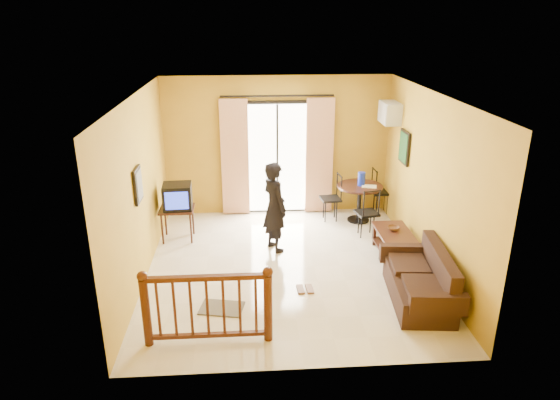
{
  "coord_description": "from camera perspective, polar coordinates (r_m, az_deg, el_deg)",
  "views": [
    {
      "loc": [
        -0.63,
        -7.24,
        3.91
      ],
      "look_at": [
        -0.1,
        0.2,
        1.11
      ],
      "focal_mm": 32.0,
      "sensor_mm": 36.0,
      "label": 1
    }
  ],
  "objects": [
    {
      "name": "television",
      "position": [
        9.1,
        -11.63,
        0.41
      ],
      "size": [
        0.52,
        0.49,
        0.45
      ],
      "rotation": [
        0.0,
        0.0,
        0.05
      ],
      "color": "black",
      "rests_on": "tv_table"
    },
    {
      "name": "room_shell",
      "position": [
        7.59,
        0.88,
        3.69
      ],
      "size": [
        5.0,
        5.0,
        5.0
      ],
      "color": "white",
      "rests_on": "ground"
    },
    {
      "name": "picture_left",
      "position": [
        7.59,
        -15.91,
        1.67
      ],
      "size": [
        0.05,
        0.42,
        0.52
      ],
      "color": "black",
      "rests_on": "room_shell"
    },
    {
      "name": "bowl",
      "position": [
        8.72,
        12.85,
        -3.18
      ],
      "size": [
        0.21,
        0.21,
        0.06
      ],
      "primitive_type": "imported",
      "rotation": [
        0.0,
        0.0,
        0.06
      ],
      "color": "brown",
      "rests_on": "coffee_table"
    },
    {
      "name": "dining_chairs",
      "position": [
        10.08,
        8.95,
        -2.49
      ],
      "size": [
        1.54,
        1.55,
        0.95
      ],
      "color": "black",
      "rests_on": "ground"
    },
    {
      "name": "stair_balustrade",
      "position": [
        6.32,
        -8.33,
        -11.61
      ],
      "size": [
        1.63,
        0.13,
        1.04
      ],
      "color": "#471E0F",
      "rests_on": "ground"
    },
    {
      "name": "air_conditioner",
      "position": [
        9.74,
        12.42,
        9.71
      ],
      "size": [
        0.31,
        0.6,
        0.4
      ],
      "color": "silver",
      "rests_on": "room_shell"
    },
    {
      "name": "serving_tray",
      "position": [
        9.84,
        10.16,
        1.54
      ],
      "size": [
        0.32,
        0.25,
        0.02
      ],
      "primitive_type": "cube",
      "rotation": [
        0.0,
        0.0,
        -0.26
      ],
      "color": "white",
      "rests_on": "dining_table"
    },
    {
      "name": "coffee_table",
      "position": [
        8.71,
        12.92,
        -4.47
      ],
      "size": [
        0.56,
        1.0,
        0.44
      ],
      "color": "black",
      "rests_on": "ground"
    },
    {
      "name": "balcony_door",
      "position": [
        10.07,
        -0.31,
        4.89
      ],
      "size": [
        2.25,
        0.14,
        2.46
      ],
      "color": "black",
      "rests_on": "ground"
    },
    {
      "name": "sofa",
      "position": [
        7.52,
        15.94,
        -9.05
      ],
      "size": [
        0.9,
        1.69,
        0.77
      ],
      "rotation": [
        0.0,
        0.0,
        -0.1
      ],
      "color": "black",
      "rests_on": "ground"
    },
    {
      "name": "standing_person",
      "position": [
        8.54,
        -0.63,
        -0.79
      ],
      "size": [
        0.61,
        0.69,
        1.59
      ],
      "primitive_type": "imported",
      "rotation": [
        0.0,
        0.0,
        2.05
      ],
      "color": "black",
      "rests_on": "ground"
    },
    {
      "name": "dining_table",
      "position": [
        9.95,
        9.09,
        0.81
      ],
      "size": [
        0.89,
        0.89,
        0.74
      ],
      "color": "black",
      "rests_on": "ground"
    },
    {
      "name": "botanical_print",
      "position": [
        9.28,
        14.01,
        5.88
      ],
      "size": [
        0.05,
        0.5,
        0.6
      ],
      "color": "black",
      "rests_on": "room_shell"
    },
    {
      "name": "sandals",
      "position": [
        7.63,
        2.88,
        -10.14
      ],
      "size": [
        0.25,
        0.25,
        0.03
      ],
      "color": "brown",
      "rests_on": "ground"
    },
    {
      "name": "water_jug",
      "position": [
        9.86,
        9.3,
        2.4
      ],
      "size": [
        0.14,
        0.14,
        0.27
      ],
      "primitive_type": "cylinder",
      "color": "#1429C3",
      "rests_on": "dining_table"
    },
    {
      "name": "tv_table",
      "position": [
        9.22,
        -11.68,
        -1.36
      ],
      "size": [
        0.61,
        0.51,
        0.61
      ],
      "color": "black",
      "rests_on": "ground"
    },
    {
      "name": "ground",
      "position": [
        8.25,
        0.81,
        -7.7
      ],
      "size": [
        5.0,
        5.0,
        0.0
      ],
      "primitive_type": "plane",
      "color": "beige",
      "rests_on": "ground"
    },
    {
      "name": "doormat",
      "position": [
        7.24,
        -6.69,
        -12.16
      ],
      "size": [
        0.67,
        0.51,
        0.02
      ],
      "primitive_type": "cube",
      "rotation": [
        0.0,
        0.0,
        -0.21
      ],
      "color": "#585246",
      "rests_on": "ground"
    }
  ]
}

